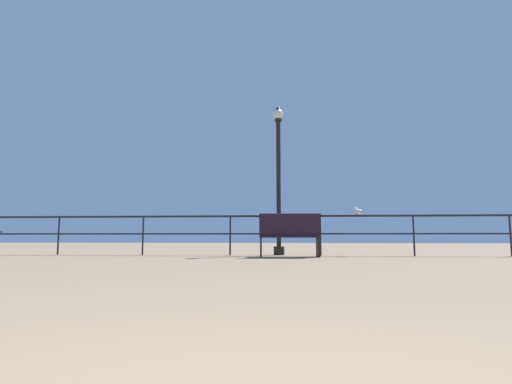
{
  "coord_description": "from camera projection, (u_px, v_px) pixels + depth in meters",
  "views": [
    {
      "loc": [
        0.28,
        -0.65,
        0.48
      ],
      "look_at": [
        -0.45,
        9.03,
        1.57
      ],
      "focal_mm": 27.87,
      "sensor_mm": 36.0,
      "label": 1
    }
  ],
  "objects": [
    {
      "name": "seagull_on_rail",
      "position": [
        358.0,
        211.0,
        10.05
      ],
      "size": [
        0.25,
        0.4,
        0.2
      ],
      "color": "silver",
      "rests_on": "pier_railing"
    },
    {
      "name": "pier_railing",
      "position": [
        275.0,
        225.0,
        10.15
      ],
      "size": [
        25.36,
        0.05,
        1.03
      ],
      "color": "black",
      "rests_on": "ground_plane"
    },
    {
      "name": "lamppost_center",
      "position": [
        279.0,
        176.0,
        10.62
      ],
      "size": [
        0.28,
        0.28,
        4.03
      ],
      "color": "black",
      "rests_on": "ground_plane"
    },
    {
      "name": "bench_near_left",
      "position": [
        290.0,
        233.0,
        9.31
      ],
      "size": [
        1.46,
        0.72,
        1.02
      ],
      "color": "black",
      "rests_on": "ground_plane"
    }
  ]
}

